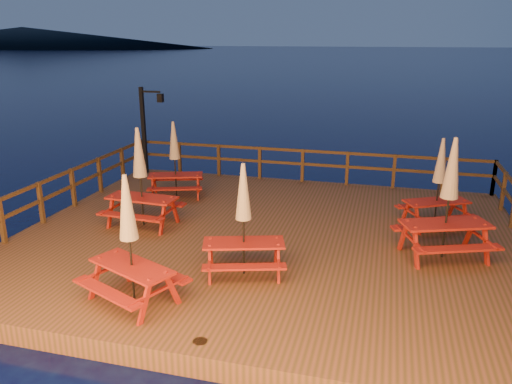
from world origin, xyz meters
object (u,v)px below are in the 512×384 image
picnic_table_0 (244,218)px  picnic_table_2 (175,158)px  lamp_post (147,123)px  picnic_table_1 (129,238)px

picnic_table_0 → picnic_table_2: bearing=110.6°
lamp_post → picnic_table_2: size_ratio=1.32×
lamp_post → picnic_table_1: bearing=-65.5°
picnic_table_0 → picnic_table_1: size_ratio=0.97×
lamp_post → picnic_table_0: bearing=-51.1°
lamp_post → picnic_table_0: 8.62m
picnic_table_0 → lamp_post: bearing=111.8°
picnic_table_0 → picnic_table_2: picnic_table_0 is taller
lamp_post → picnic_table_2: (1.99, -2.27, -0.61)m
lamp_post → picnic_table_1: lamp_post is taller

